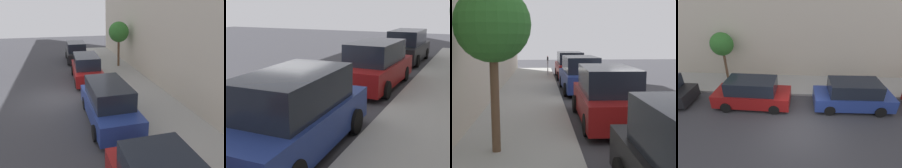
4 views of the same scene
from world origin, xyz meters
TOP-DOWN VIEW (x-y plane):
  - ground_plane at (0.00, 0.00)m, footprint 60.00×60.00m
  - sidewalk at (5.06, 0.00)m, footprint 3.13×32.00m
  - parked_minivan_second at (2.33, -3.35)m, footprint 2.02×4.94m
  - parked_minivan_third at (2.22, 3.10)m, footprint 2.02×4.95m
  - parked_minivan_fourth at (2.10, 9.63)m, footprint 2.02×4.92m

SIDE VIEW (x-z plane):
  - ground_plane at x=0.00m, z-range 0.00..0.00m
  - sidewalk at x=5.06m, z-range 0.00..0.15m
  - parked_minivan_fourth at x=2.10m, z-range -0.03..1.87m
  - parked_minivan_second at x=2.33m, z-range -0.03..1.87m
  - parked_minivan_third at x=2.22m, z-range -0.03..1.87m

